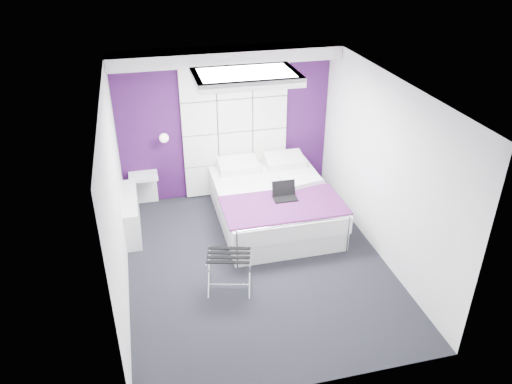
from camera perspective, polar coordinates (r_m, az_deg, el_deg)
floor at (r=7.23m, az=0.09°, el=-8.12°), size 4.40×4.40×0.00m
ceiling at (r=6.03m, az=0.11°, el=12.02°), size 4.40×4.40×0.00m
wall_back at (r=8.49m, az=-3.50°, el=7.79°), size 3.60×0.00×3.60m
wall_left at (r=6.39m, az=-15.77°, el=-0.81°), size 0.00×4.40×4.40m
wall_right at (r=7.13m, az=14.30°, el=2.62°), size 0.00×4.40×4.40m
accent_wall at (r=8.48m, az=-3.49°, el=7.76°), size 3.58×0.02×2.58m
soffit at (r=7.90m, az=-3.42°, el=15.30°), size 3.58×0.50×0.20m
headboard at (r=8.51m, az=-2.40°, el=6.92°), size 1.80×0.08×2.30m
skylight at (r=6.60m, az=-1.17°, el=13.07°), size 1.36×0.86×0.12m
wall_lamp at (r=8.28m, az=-10.50°, el=6.19°), size 0.15×0.15×0.15m
radiator at (r=8.01m, az=-14.04°, el=-2.45°), size 0.22×1.20×0.60m
bed at (r=8.01m, az=1.96°, el=-1.30°), size 1.81×2.19×0.76m
nightstand at (r=8.50m, az=-12.77°, el=1.80°), size 0.47×0.37×0.05m
luggage_rack at (r=6.63m, az=-3.07°, el=-9.08°), size 0.56×0.41×0.55m
laptop at (r=7.56m, az=3.24°, el=-0.19°), size 0.36×0.26×0.26m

